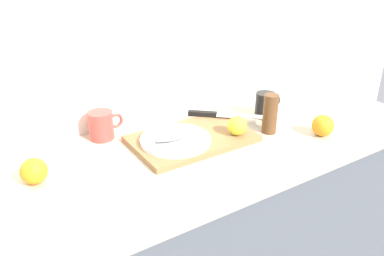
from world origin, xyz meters
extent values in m
cube|color=white|center=(0.00, 0.33, 1.25)|extent=(3.20, 0.05, 2.50)
cube|color=#B7A88E|center=(0.00, 0.00, 0.88)|extent=(2.00, 0.60, 0.04)
cube|color=olive|center=(0.12, 0.05, 0.91)|extent=(0.41, 0.26, 0.02)
cylinder|color=white|center=(0.05, 0.04, 0.93)|extent=(0.23, 0.23, 0.01)
ellipsoid|color=#999E99|center=(0.05, 0.04, 0.95)|extent=(0.18, 0.08, 0.04)
cube|color=silver|center=(0.35, 0.08, 0.93)|extent=(0.16, 0.15, 0.00)
cube|color=black|center=(0.25, 0.17, 0.93)|extent=(0.10, 0.09, 0.02)
sphere|color=yellow|center=(0.26, -0.02, 0.95)|extent=(0.07, 0.07, 0.07)
cylinder|color=black|center=(0.47, 0.08, 0.95)|extent=(0.08, 0.08, 0.10)
torus|color=black|center=(0.52, 0.08, 0.95)|extent=(0.06, 0.01, 0.06)
cylinder|color=#CC3F38|center=(-0.14, 0.24, 0.95)|extent=(0.09, 0.09, 0.10)
torus|color=#CC3F38|center=(-0.08, 0.24, 0.95)|extent=(0.06, 0.01, 0.06)
sphere|color=orange|center=(-0.40, 0.07, 0.94)|extent=(0.08, 0.08, 0.08)
sphere|color=orange|center=(0.53, -0.16, 0.94)|extent=(0.08, 0.08, 0.08)
cylinder|color=brown|center=(0.39, -0.04, 0.97)|extent=(0.05, 0.05, 0.14)
camera|label=1|loc=(-0.52, -0.96, 1.51)|focal=36.33mm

